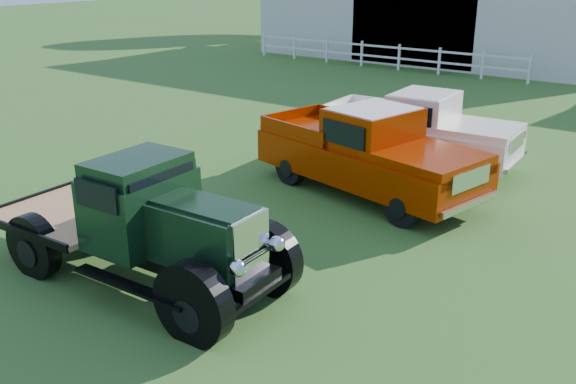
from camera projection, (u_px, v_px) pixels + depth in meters
The scene contains 6 objects.
ground at pixel (238, 266), 11.11m from camera, with size 120.00×120.00×0.00m, color #386C20.
shed_left at pixel (453, 1), 33.74m from camera, with size 18.80×10.20×5.60m, color #B1AD97, non-canonical shape.
fence_rail at pixel (380, 55), 30.50m from camera, with size 14.20×0.16×1.20m, color white, non-canonical shape.
vintage_flatbed at pixel (137, 220), 10.27m from camera, with size 5.38×2.13×2.13m, color black, non-canonical shape.
red_pickup at pixel (368, 151), 14.17m from camera, with size 5.48×2.11×2.00m, color #932300, non-canonical shape.
white_pickup at pixel (418, 130), 16.14m from camera, with size 5.04×1.95×1.85m, color white, non-canonical shape.
Camera 1 is at (6.55, -7.57, 5.05)m, focal length 40.00 mm.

